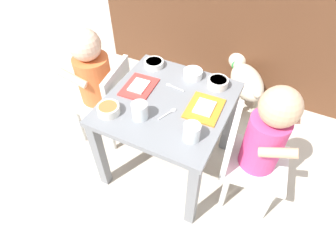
{
  "coord_description": "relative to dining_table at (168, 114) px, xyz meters",
  "views": [
    {
      "loc": [
        0.42,
        -0.85,
        1.34
      ],
      "look_at": [
        0.0,
        0.0,
        0.31
      ],
      "focal_mm": 30.29,
      "sensor_mm": 36.0,
      "label": 1
    }
  ],
  "objects": [
    {
      "name": "cereal_bowl_right_side",
      "position": [
        0.03,
        0.21,
        0.11
      ],
      "size": [
        0.09,
        0.09,
        0.04
      ],
      "color": "white",
      "rests_on": "dining_table"
    },
    {
      "name": "veggie_bowl_far",
      "position": [
        -0.2,
        -0.18,
        0.11
      ],
      "size": [
        0.1,
        0.1,
        0.04
      ],
      "color": "silver",
      "rests_on": "dining_table"
    },
    {
      "name": "food_tray_left",
      "position": [
        -0.17,
        0.02,
        0.09
      ],
      "size": [
        0.15,
        0.19,
        0.02
      ],
      "color": "red",
      "rests_on": "dining_table"
    },
    {
      "name": "dining_table",
      "position": [
        0.0,
        0.0,
        0.0
      ],
      "size": [
        0.55,
        0.57,
        0.47
      ],
      "color": "slate",
      "rests_on": "ground"
    },
    {
      "name": "spoon_by_right_tray",
      "position": [
        0.04,
        -0.07,
        0.09
      ],
      "size": [
        0.05,
        0.1,
        0.01
      ],
      "color": "silver",
      "rests_on": "dining_table"
    },
    {
      "name": "cereal_bowl_left_side",
      "position": [
        -0.19,
        0.21,
        0.1
      ],
      "size": [
        0.1,
        0.1,
        0.03
      ],
      "color": "white",
      "rests_on": "dining_table"
    },
    {
      "name": "seated_child_left",
      "position": [
        -0.44,
        0.04,
        0.05
      ],
      "size": [
        0.31,
        0.31,
        0.69
      ],
      "color": "silver",
      "rests_on": "ground"
    },
    {
      "name": "spoon_by_left_tray",
      "position": [
        -0.02,
        0.1,
        0.09
      ],
      "size": [
        0.1,
        0.03,
        0.01
      ],
      "color": "silver",
      "rests_on": "dining_table"
    },
    {
      "name": "dog",
      "position": [
        0.22,
        0.69,
        -0.19
      ],
      "size": [
        0.35,
        0.41,
        0.3
      ],
      "color": "beige",
      "rests_on": "ground"
    },
    {
      "name": "kitchen_cabinet_back",
      "position": [
        0.0,
        1.0,
        0.14
      ],
      "size": [
        1.77,
        0.39,
        1.05
      ],
      "primitive_type": "cube",
      "color": "#56331E",
      "rests_on": "ground"
    },
    {
      "name": "food_tray_right",
      "position": [
        0.17,
        0.02,
        0.09
      ],
      "size": [
        0.15,
        0.19,
        0.02
      ],
      "color": "orange",
      "rests_on": "dining_table"
    },
    {
      "name": "veggie_bowl_near",
      "position": [
        0.16,
        0.2,
        0.11
      ],
      "size": [
        0.1,
        0.1,
        0.04
      ],
      "color": "silver",
      "rests_on": "dining_table"
    },
    {
      "name": "seated_child_right",
      "position": [
        0.44,
        -0.01,
        0.06
      ],
      "size": [
        0.31,
        0.31,
        0.71
      ],
      "color": "silver",
      "rests_on": "ground"
    },
    {
      "name": "water_cup_left",
      "position": [
        0.18,
        -0.16,
        0.12
      ],
      "size": [
        0.07,
        0.07,
        0.07
      ],
      "color": "white",
      "rests_on": "dining_table"
    },
    {
      "name": "ground_plane",
      "position": [
        0.0,
        0.0,
        -0.39
      ],
      "size": [
        7.0,
        7.0,
        0.0
      ],
      "primitive_type": "plane",
      "color": "beige"
    },
    {
      "name": "water_cup_right",
      "position": [
        -0.06,
        -0.14,
        0.12
      ],
      "size": [
        0.07,
        0.07,
        0.07
      ],
      "color": "white",
      "rests_on": "dining_table"
    }
  ]
}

